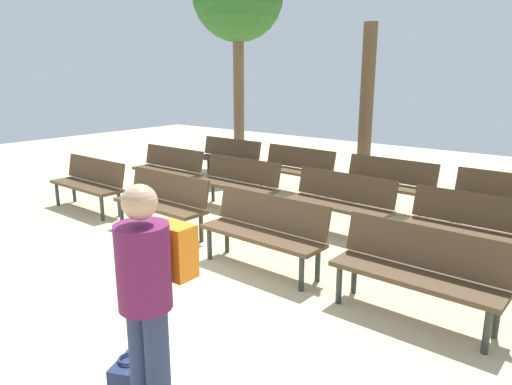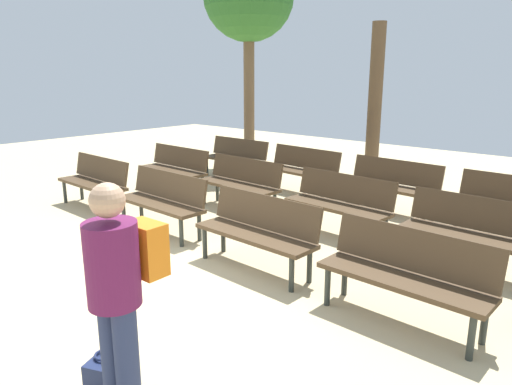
{
  "view_description": "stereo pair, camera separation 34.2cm",
  "coord_description": "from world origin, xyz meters",
  "px_view_note": "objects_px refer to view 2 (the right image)",
  "views": [
    {
      "loc": [
        4.28,
        -2.71,
        2.29
      ],
      "look_at": [
        0.0,
        2.65,
        0.55
      ],
      "focal_mm": 33.2,
      "sensor_mm": 36.0,
      "label": 1
    },
    {
      "loc": [
        4.54,
        -2.49,
        2.29
      ],
      "look_at": [
        0.0,
        2.65,
        0.55
      ],
      "focal_mm": 33.2,
      "sensor_mm": 36.0,
      "label": 2
    }
  ],
  "objects_px": {
    "bench_r1_c3": "(473,230)",
    "bench_r0_c2": "(258,228)",
    "bench_r1_c1": "(241,181)",
    "bench_r2_c0": "(236,156)",
    "bench_r2_c1": "(302,167)",
    "bench_r1_c2": "(340,201)",
    "bench_r1_c0": "(175,166)",
    "bench_r0_c1": "(163,198)",
    "bench_r0_c3": "(406,271)",
    "bench_r0_c0": "(95,179)",
    "bench_r2_c2": "(392,183)",
    "handbag": "(107,372)",
    "visitor_with_backpack": "(119,290)",
    "tree_1": "(375,107)"
  },
  "relations": [
    {
      "from": "bench_r1_c3",
      "to": "bench_r0_c0",
      "type": "bearing_deg",
      "value": -164.25
    },
    {
      "from": "bench_r0_c2",
      "to": "bench_r0_c3",
      "type": "xyz_separation_m",
      "value": [
        1.85,
        -0.03,
        0.0
      ]
    },
    {
      "from": "bench_r2_c0",
      "to": "tree_1",
      "type": "xyz_separation_m",
      "value": [
        2.6,
        1.32,
        1.12
      ]
    },
    {
      "from": "bench_r0_c2",
      "to": "bench_r2_c1",
      "type": "relative_size",
      "value": 0.99
    },
    {
      "from": "bench_r0_c0",
      "to": "bench_r2_c1",
      "type": "relative_size",
      "value": 0.99
    },
    {
      "from": "bench_r0_c3",
      "to": "bench_r1_c1",
      "type": "distance_m",
      "value": 4.14
    },
    {
      "from": "visitor_with_backpack",
      "to": "bench_r1_c1",
      "type": "bearing_deg",
      "value": -57.54
    },
    {
      "from": "bench_r1_c3",
      "to": "bench_r2_c1",
      "type": "bearing_deg",
      "value": 156.52
    },
    {
      "from": "bench_r0_c1",
      "to": "bench_r1_c1",
      "type": "bearing_deg",
      "value": 89.17
    },
    {
      "from": "bench_r0_c0",
      "to": "bench_r2_c2",
      "type": "xyz_separation_m",
      "value": [
        3.97,
        3.15,
        0.0
      ]
    },
    {
      "from": "bench_r2_c0",
      "to": "visitor_with_backpack",
      "type": "distance_m",
      "value": 7.57
    },
    {
      "from": "bench_r0_c2",
      "to": "handbag",
      "type": "relative_size",
      "value": 4.41
    },
    {
      "from": "handbag",
      "to": "bench_r0_c0",
      "type": "bearing_deg",
      "value": 150.23
    },
    {
      "from": "bench_r0_c1",
      "to": "bench_r1_c3",
      "type": "height_order",
      "value": "same"
    },
    {
      "from": "bench_r1_c0",
      "to": "bench_r1_c2",
      "type": "xyz_separation_m",
      "value": [
        3.8,
        -0.09,
        0.0
      ]
    },
    {
      "from": "bench_r2_c2",
      "to": "visitor_with_backpack",
      "type": "bearing_deg",
      "value": -78.38
    },
    {
      "from": "bench_r1_c0",
      "to": "bench_r2_c2",
      "type": "height_order",
      "value": "same"
    },
    {
      "from": "bench_r0_c2",
      "to": "bench_r1_c3",
      "type": "height_order",
      "value": "same"
    },
    {
      "from": "bench_r0_c2",
      "to": "bench_r1_c2",
      "type": "relative_size",
      "value": 0.99
    },
    {
      "from": "bench_r0_c2",
      "to": "visitor_with_backpack",
      "type": "distance_m",
      "value": 2.73
    },
    {
      "from": "bench_r0_c3",
      "to": "bench_r2_c1",
      "type": "distance_m",
      "value": 4.97
    },
    {
      "from": "bench_r2_c2",
      "to": "tree_1",
      "type": "bearing_deg",
      "value": 131.43
    },
    {
      "from": "bench_r0_c0",
      "to": "bench_r1_c0",
      "type": "distance_m",
      "value": 1.66
    },
    {
      "from": "bench_r0_c0",
      "to": "bench_r0_c2",
      "type": "distance_m",
      "value": 3.86
    },
    {
      "from": "bench_r0_c1",
      "to": "bench_r0_c2",
      "type": "bearing_deg",
      "value": -2.04
    },
    {
      "from": "bench_r0_c2",
      "to": "bench_r1_c3",
      "type": "bearing_deg",
      "value": 41.43
    },
    {
      "from": "bench_r0_c3",
      "to": "bench_r2_c1",
      "type": "bearing_deg",
      "value": 138.34
    },
    {
      "from": "bench_r2_c0",
      "to": "handbag",
      "type": "bearing_deg",
      "value": -53.21
    },
    {
      "from": "bench_r0_c1",
      "to": "bench_r1_c1",
      "type": "relative_size",
      "value": 0.99
    },
    {
      "from": "bench_r0_c3",
      "to": "handbag",
      "type": "bearing_deg",
      "value": -115.67
    },
    {
      "from": "visitor_with_backpack",
      "to": "bench_r1_c2",
      "type": "bearing_deg",
      "value": -79.59
    },
    {
      "from": "bench_r0_c2",
      "to": "bench_r1_c1",
      "type": "bearing_deg",
      "value": 139.2
    },
    {
      "from": "bench_r1_c0",
      "to": "bench_r1_c1",
      "type": "height_order",
      "value": "same"
    },
    {
      "from": "bench_r0_c1",
      "to": "handbag",
      "type": "height_order",
      "value": "bench_r0_c1"
    },
    {
      "from": "bench_r0_c1",
      "to": "bench_r1_c2",
      "type": "distance_m",
      "value": 2.58
    },
    {
      "from": "bench_r1_c2",
      "to": "bench_r1_c3",
      "type": "xyz_separation_m",
      "value": [
        1.86,
        -0.08,
        0.0
      ]
    },
    {
      "from": "bench_r1_c0",
      "to": "handbag",
      "type": "xyz_separation_m",
      "value": [
        4.37,
        -4.23,
        -0.37
      ]
    },
    {
      "from": "visitor_with_backpack",
      "to": "handbag",
      "type": "height_order",
      "value": "visitor_with_backpack"
    },
    {
      "from": "tree_1",
      "to": "bench_r0_c1",
      "type": "bearing_deg",
      "value": -100.79
    },
    {
      "from": "bench_r1_c1",
      "to": "tree_1",
      "type": "xyz_separation_m",
      "value": [
        0.84,
        3.04,
        1.12
      ]
    },
    {
      "from": "handbag",
      "to": "bench_r1_c0",
      "type": "bearing_deg",
      "value": 135.92
    },
    {
      "from": "bench_r0_c3",
      "to": "visitor_with_backpack",
      "type": "relative_size",
      "value": 0.97
    },
    {
      "from": "bench_r2_c1",
      "to": "bench_r2_c2",
      "type": "bearing_deg",
      "value": 1.84
    },
    {
      "from": "bench_r1_c1",
      "to": "bench_r2_c1",
      "type": "xyz_separation_m",
      "value": [
        0.1,
        1.63,
        0.0
      ]
    },
    {
      "from": "tree_1",
      "to": "bench_r2_c2",
      "type": "bearing_deg",
      "value": -51.48
    },
    {
      "from": "bench_r2_c0",
      "to": "bench_r2_c1",
      "type": "xyz_separation_m",
      "value": [
        1.86,
        -0.09,
        0.0
      ]
    },
    {
      "from": "bench_r0_c2",
      "to": "bench_r0_c3",
      "type": "bearing_deg",
      "value": 0.43
    },
    {
      "from": "bench_r1_c3",
      "to": "bench_r0_c2",
      "type": "bearing_deg",
      "value": -138.67
    },
    {
      "from": "bench_r2_c1",
      "to": "visitor_with_backpack",
      "type": "relative_size",
      "value": 0.99
    },
    {
      "from": "bench_r0_c0",
      "to": "bench_r0_c3",
      "type": "distance_m",
      "value": 5.71
    }
  ]
}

